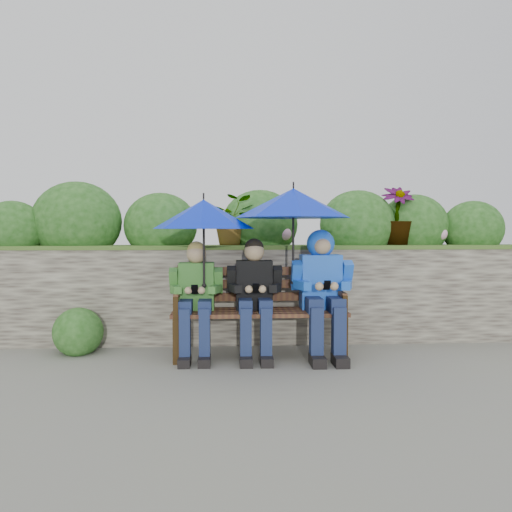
{
  "coord_description": "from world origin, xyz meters",
  "views": [
    {
      "loc": [
        -0.26,
        -4.52,
        1.19
      ],
      "look_at": [
        0.0,
        0.1,
        0.95
      ],
      "focal_mm": 35.0,
      "sensor_mm": 36.0,
      "label": 1
    }
  ],
  "objects": [
    {
      "name": "umbrella_right",
      "position": [
        0.35,
        0.12,
        1.44
      ],
      "size": [
        1.09,
        1.09,
        0.96
      ],
      "color": "#001ECC",
      "rests_on": "ground"
    },
    {
      "name": "umbrella_left",
      "position": [
        -0.48,
        0.07,
        1.34
      ],
      "size": [
        0.93,
        0.93,
        0.87
      ],
      "color": "#001ECC",
      "rests_on": "ground"
    },
    {
      "name": "garden_backdrop",
      "position": [
        -0.13,
        1.62,
        0.61
      ],
      "size": [
        8.0,
        2.84,
        1.8
      ],
      "color": "#4E463E",
      "rests_on": "ground"
    },
    {
      "name": "boy_middle",
      "position": [
        -0.01,
        0.09,
        0.61
      ],
      "size": [
        0.51,
        0.59,
        1.11
      ],
      "color": "black",
      "rests_on": "ground"
    },
    {
      "name": "boy_right",
      "position": [
        0.62,
        0.09,
        0.7
      ],
      "size": [
        0.57,
        0.69,
        1.19
      ],
      "color": "blue",
      "rests_on": "ground"
    },
    {
      "name": "park_bench",
      "position": [
        0.03,
        0.16,
        0.49
      ],
      "size": [
        1.62,
        0.47,
        0.85
      ],
      "color": "black",
      "rests_on": "ground"
    },
    {
      "name": "boy_left",
      "position": [
        -0.56,
        0.09,
        0.6
      ],
      "size": [
        0.49,
        0.57,
        1.09
      ],
      "color": "#306E23",
      "rests_on": "ground"
    },
    {
      "name": "ground",
      "position": [
        0.0,
        0.0,
        0.0
      ],
      "size": [
        60.0,
        60.0,
        0.0
      ],
      "primitive_type": "plane",
      "color": "gray",
      "rests_on": "ground"
    }
  ]
}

